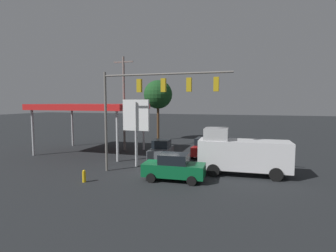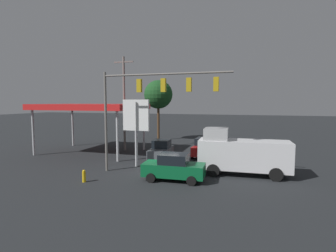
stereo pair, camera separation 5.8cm
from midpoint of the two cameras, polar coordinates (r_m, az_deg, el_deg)
The scene contains 11 objects.
ground_plane at distance 20.72m, azimuth -1.58°, elevation -10.47°, with size 200.00×200.00×0.00m, color black.
traffic_signal_assembly at distance 19.94m, azimuth -3.61°, elevation 6.72°, with size 10.03×0.43×7.97m.
utility_pole at distance 30.77m, azimuth -9.47°, elevation 5.28°, with size 2.40×0.26×10.77m.
gas_station_canopy at distance 30.17m, azimuth -16.36°, elevation 3.94°, with size 11.06×7.72×5.39m.
price_sign at distance 22.70m, azimuth -6.89°, elevation 1.67°, with size 2.37×0.27×5.82m.
sedan_waiting at distance 18.98m, azimuth 1.34°, elevation -8.97°, with size 4.48×2.23×1.93m.
sedan_far at distance 27.31m, azimuth 7.99°, elevation -4.63°, with size 2.21×4.47×1.93m.
delivery_truck at distance 21.04m, azimuth 15.71°, elevation -5.68°, with size 6.89×2.78×3.58m.
hatchback_crossing at distance 25.30m, azimuth -1.46°, elevation -5.39°, with size 2.17×3.91×1.97m.
street_tree at distance 38.45m, azimuth -2.08°, elevation 6.82°, with size 4.16×4.16×8.79m.
fire_hydrant at distance 19.59m, azimuth -17.74°, elevation -10.32°, with size 0.24×0.24×0.88m.
Camera 2 is at (-6.46, 18.88, 5.61)m, focal length 28.00 mm.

